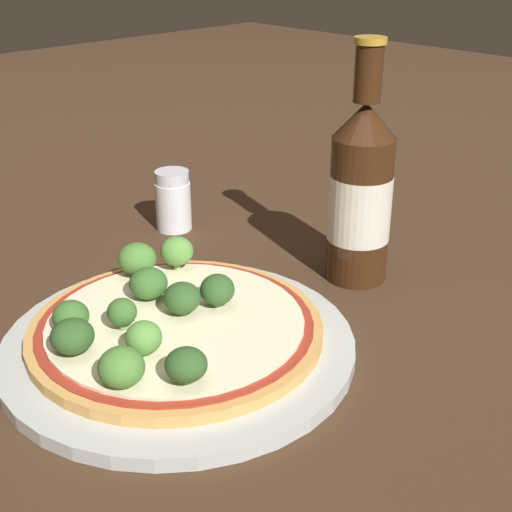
{
  "coord_description": "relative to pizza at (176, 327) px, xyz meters",
  "views": [
    {
      "loc": [
        0.41,
        -0.34,
        0.33
      ],
      "look_at": [
        0.0,
        0.06,
        0.06
      ],
      "focal_mm": 50.0,
      "sensor_mm": 36.0,
      "label": 1
    }
  ],
  "objects": [
    {
      "name": "broccoli_floret_10",
      "position": [
        0.02,
        -0.05,
        0.02
      ],
      "size": [
        0.03,
        0.03,
        0.03
      ],
      "color": "#7A9E5B",
      "rests_on": "pizza"
    },
    {
      "name": "broccoli_floret_1",
      "position": [
        -0.05,
        0.01,
        0.02
      ],
      "size": [
        0.03,
        0.03,
        0.03
      ],
      "color": "#7A9E5B",
      "rests_on": "pizza"
    },
    {
      "name": "broccoli_floret_7",
      "position": [
        -0.02,
        -0.04,
        0.02
      ],
      "size": [
        0.02,
        0.02,
        0.03
      ],
      "color": "#7A9E5B",
      "rests_on": "pizza"
    },
    {
      "name": "ground_plane",
      "position": [
        0.01,
        0.03,
        -0.02
      ],
      "size": [
        3.0,
        3.0,
        0.0
      ],
      "primitive_type": "plane",
      "color": "#3D2819"
    },
    {
      "name": "broccoli_floret_4",
      "position": [
        -0.0,
        0.01,
        0.02
      ],
      "size": [
        0.03,
        0.03,
        0.03
      ],
      "color": "#7A9E5B",
      "rests_on": "pizza"
    },
    {
      "name": "broccoli_floret_6",
      "position": [
        0.04,
        -0.08,
        0.02
      ],
      "size": [
        0.03,
        0.03,
        0.03
      ],
      "color": "#7A9E5B",
      "rests_on": "pizza"
    },
    {
      "name": "broccoli_floret_0",
      "position": [
        -0.08,
        0.06,
        0.03
      ],
      "size": [
        0.03,
        0.03,
        0.03
      ],
      "color": "#7A9E5B",
      "rests_on": "pizza"
    },
    {
      "name": "pizza",
      "position": [
        0.0,
        0.0,
        0.0
      ],
      "size": [
        0.25,
        0.25,
        0.01
      ],
      "color": "tan",
      "rests_on": "plate"
    },
    {
      "name": "beer_bottle",
      "position": [
        0.02,
        0.21,
        0.07
      ],
      "size": [
        0.06,
        0.06,
        0.24
      ],
      "color": "#381E0F",
      "rests_on": "ground_plane"
    },
    {
      "name": "broccoli_floret_3",
      "position": [
        -0.09,
        0.03,
        0.02
      ],
      "size": [
        0.04,
        0.04,
        0.03
      ],
      "color": "#7A9E5B",
      "rests_on": "pizza"
    },
    {
      "name": "broccoli_floret_5",
      "position": [
        -0.05,
        -0.07,
        0.02
      ],
      "size": [
        0.03,
        0.03,
        0.03
      ],
      "color": "#7A9E5B",
      "rests_on": "pizza"
    },
    {
      "name": "broccoli_floret_9",
      "position": [
        0.01,
        0.04,
        0.02
      ],
      "size": [
        0.03,
        0.03,
        0.03
      ],
      "color": "#7A9E5B",
      "rests_on": "pizza"
    },
    {
      "name": "broccoli_floret_2",
      "position": [
        -0.02,
        -0.09,
        0.02
      ],
      "size": [
        0.03,
        0.03,
        0.03
      ],
      "color": "#7A9E5B",
      "rests_on": "pizza"
    },
    {
      "name": "plate",
      "position": [
        0.0,
        -0.0,
        -0.01
      ],
      "size": [
        0.3,
        0.3,
        0.01
      ],
      "color": "#B2B7B2",
      "rests_on": "ground_plane"
    },
    {
      "name": "pepper_shaker",
      "position": [
        -0.21,
        0.16,
        0.02
      ],
      "size": [
        0.04,
        0.04,
        0.07
      ],
      "color": "silver",
      "rests_on": "ground_plane"
    },
    {
      "name": "broccoli_floret_8",
      "position": [
        0.08,
        -0.05,
        0.02
      ],
      "size": [
        0.03,
        0.03,
        0.03
      ],
      "color": "#7A9E5B",
      "rests_on": "pizza"
    }
  ]
}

